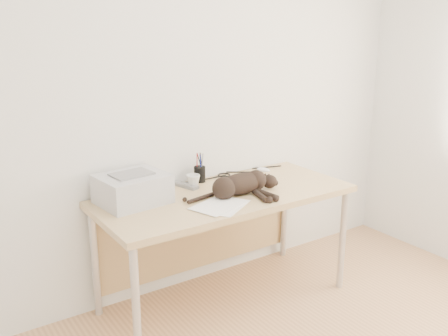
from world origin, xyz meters
TOP-DOWN VIEW (x-y plane):
  - wall_back at (0.00, 1.75)m, footprint 3.50×0.00m
  - desk at (0.00, 1.48)m, footprint 1.60×0.70m
  - printer at (-0.54, 1.55)m, footprint 0.41×0.36m
  - papers at (-0.15, 1.22)m, footprint 0.39×0.33m
  - cat at (0.05, 1.31)m, footprint 0.62×0.29m
  - mug at (-0.10, 1.61)m, footprint 0.12×0.12m
  - pen_cup at (-0.01, 1.68)m, footprint 0.08×0.08m
  - remote_grey at (-0.14, 1.64)m, footprint 0.11×0.21m
  - remote_black at (0.04, 1.47)m, footprint 0.09×0.17m
  - mouse at (0.51, 1.65)m, footprint 0.09×0.12m
  - cable_tangle at (0.00, 1.70)m, footprint 1.36×0.09m

SIDE VIEW (x-z plane):
  - desk at x=0.00m, z-range 0.24..0.98m
  - papers at x=-0.15m, z-range 0.74..0.75m
  - cable_tangle at x=0.00m, z-range 0.74..0.75m
  - remote_black at x=0.04m, z-range 0.74..0.76m
  - remote_grey at x=-0.14m, z-range 0.74..0.76m
  - mouse at x=0.51m, z-range 0.74..0.77m
  - mug at x=-0.10m, z-range 0.74..0.82m
  - pen_cup at x=-0.01m, z-range 0.70..0.89m
  - cat at x=0.05m, z-range 0.73..0.87m
  - printer at x=-0.54m, z-range 0.74..0.92m
  - wall_back at x=0.00m, z-range -0.45..3.05m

